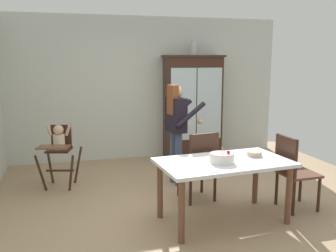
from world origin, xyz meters
TOP-DOWN VIEW (x-y plane):
  - ground_plane at (0.00, 0.00)m, footprint 6.24×6.24m
  - wall_back at (0.00, 2.63)m, footprint 5.32×0.06m
  - china_cabinet at (0.84, 2.37)m, footprint 1.15×0.48m
  - ceramic_vase at (0.85, 2.37)m, footprint 0.13×0.13m
  - high_chair_with_toddler at (-1.67, 1.22)m, footprint 0.70×0.79m
  - adult_person at (0.06, 0.89)m, footprint 0.57×0.56m
  - dining_table at (0.20, -0.55)m, footprint 1.59×0.98m
  - birthday_cake at (0.15, -0.61)m, footprint 0.28×0.28m
  - serving_bowl at (0.65, -0.45)m, footprint 0.18×0.18m
  - dining_chair_far_side at (0.16, 0.10)m, footprint 0.49×0.49m
  - dining_chair_right_end at (1.18, -0.47)m, footprint 0.45×0.45m

SIDE VIEW (x-z plane):
  - ground_plane at x=0.00m, z-range 0.00..0.00m
  - dining_chair_far_side at x=0.16m, z-range 0.08..1.04m
  - dining_chair_right_end at x=1.18m, z-range 0.08..1.04m
  - dining_table at x=0.20m, z-range 0.27..1.01m
  - high_chair_with_toddler at x=-1.67m, z-range 0.18..1.13m
  - serving_bowl at x=0.65m, z-range 0.74..0.79m
  - birthday_cake at x=0.15m, z-range 0.70..0.89m
  - adult_person at x=0.06m, z-range 0.20..1.73m
  - china_cabinet at x=0.84m, z-range 0.01..1.99m
  - wall_back at x=0.00m, z-range 0.00..2.70m
  - ceramic_vase at x=0.85m, z-range 1.96..2.23m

